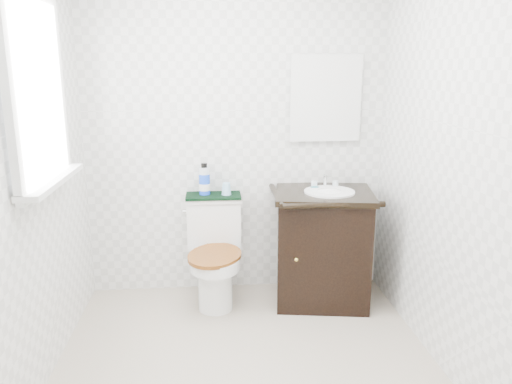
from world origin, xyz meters
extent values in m
plane|color=beige|center=(0.00, 0.00, 0.00)|extent=(2.40, 2.40, 0.00)
plane|color=white|center=(0.00, 1.20, 1.20)|extent=(2.40, 0.00, 2.40)
plane|color=white|center=(0.00, -1.20, 1.20)|extent=(2.40, 0.00, 2.40)
plane|color=white|center=(-1.10, 0.00, 1.20)|extent=(0.00, 2.40, 2.40)
plane|color=white|center=(1.10, 0.00, 1.20)|extent=(0.00, 2.40, 2.40)
cube|color=white|center=(-1.07, 0.25, 1.55)|extent=(0.02, 0.70, 0.90)
cube|color=silver|center=(0.66, 1.18, 1.45)|extent=(0.50, 0.02, 0.60)
cylinder|color=white|center=(-0.17, 0.82, 0.19)|extent=(0.24, 0.24, 0.37)
cube|color=white|center=(-0.17, 1.07, 0.19)|extent=(0.24, 0.28, 0.37)
cube|color=white|center=(-0.17, 1.09, 0.55)|extent=(0.39, 0.18, 0.35)
cube|color=white|center=(-0.17, 1.09, 0.74)|extent=(0.41, 0.20, 0.03)
cylinder|color=white|center=(-0.17, 0.78, 0.37)|extent=(0.35, 0.35, 0.08)
cylinder|color=brown|center=(-0.17, 0.78, 0.42)|extent=(0.45, 0.45, 0.03)
cube|color=black|center=(0.61, 0.90, 0.39)|extent=(0.71, 0.63, 0.78)
cube|color=black|center=(0.61, 0.90, 0.80)|extent=(0.76, 0.68, 0.04)
cylinder|color=white|center=(0.64, 0.87, 0.83)|extent=(0.35, 0.35, 0.01)
ellipsoid|color=white|center=(0.64, 0.88, 0.77)|extent=(0.30, 0.30, 0.15)
cylinder|color=silver|center=(0.64, 1.02, 0.87)|extent=(0.02, 0.02, 0.10)
cube|color=white|center=(0.45, 0.80, 0.12)|extent=(0.19, 0.16, 0.25)
cube|color=white|center=(0.45, 0.80, 0.26)|extent=(0.21, 0.18, 0.03)
cube|color=black|center=(-0.17, 1.09, 0.76)|extent=(0.40, 0.22, 0.02)
cylinder|color=blue|center=(-0.23, 1.11, 0.84)|extent=(0.08, 0.08, 0.15)
cylinder|color=silver|center=(-0.23, 1.11, 0.94)|extent=(0.08, 0.08, 0.05)
cylinder|color=black|center=(-0.23, 1.11, 0.98)|extent=(0.04, 0.04, 0.03)
cone|color=#8EC5E8|center=(-0.08, 1.08, 0.81)|extent=(0.07, 0.07, 0.09)
ellipsoid|color=#176372|center=(0.56, 0.99, 0.83)|extent=(0.08, 0.05, 0.02)
camera|label=1|loc=(-0.18, -2.44, 1.66)|focal=35.00mm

